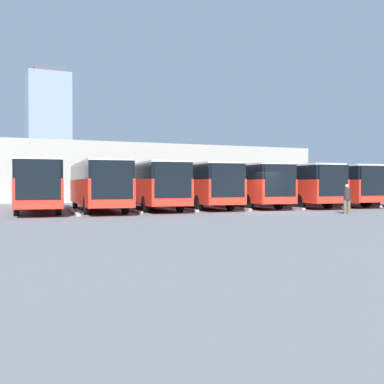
# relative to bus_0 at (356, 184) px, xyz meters

# --- Properties ---
(ground_plane) EXTENTS (600.00, 600.00, 0.00)m
(ground_plane) POSITION_rel_bus_0_xyz_m (12.97, 6.04, -1.76)
(ground_plane) COLOR slate
(bus_0) EXTENTS (3.63, 12.16, 3.13)m
(bus_0) POSITION_rel_bus_0_xyz_m (0.00, 0.00, 0.00)
(bus_0) COLOR red
(bus_0) RESTS_ON ground_plane
(curb_divider_0) EXTENTS (0.84, 6.27, 0.15)m
(curb_divider_0) POSITION_rel_bus_0_xyz_m (1.85, 1.77, -1.68)
(curb_divider_0) COLOR #9E9E99
(curb_divider_0) RESTS_ON ground_plane
(bus_1) EXTENTS (3.63, 12.16, 3.13)m
(bus_1) POSITION_rel_bus_0_xyz_m (3.71, 0.43, 0.00)
(bus_1) COLOR red
(bus_1) RESTS_ON ground_plane
(curb_divider_1) EXTENTS (0.84, 6.27, 0.15)m
(curb_divider_1) POSITION_rel_bus_0_xyz_m (5.56, 2.20, -1.68)
(curb_divider_1) COLOR #9E9E99
(curb_divider_1) RESTS_ON ground_plane
(bus_2) EXTENTS (3.63, 12.16, 3.13)m
(bus_2) POSITION_rel_bus_0_xyz_m (7.41, 0.61, 0.00)
(bus_2) COLOR red
(bus_2) RESTS_ON ground_plane
(curb_divider_2) EXTENTS (0.84, 6.27, 0.15)m
(curb_divider_2) POSITION_rel_bus_0_xyz_m (9.26, 2.38, -1.68)
(curb_divider_2) COLOR #9E9E99
(curb_divider_2) RESTS_ON ground_plane
(bus_3) EXTENTS (3.63, 12.16, 3.13)m
(bus_3) POSITION_rel_bus_0_xyz_m (11.12, -0.06, 0.00)
(bus_3) COLOR red
(bus_3) RESTS_ON ground_plane
(curb_divider_3) EXTENTS (0.84, 6.27, 0.15)m
(curb_divider_3) POSITION_rel_bus_0_xyz_m (12.97, 1.72, -1.68)
(curb_divider_3) COLOR #9E9E99
(curb_divider_3) RESTS_ON ground_plane
(bus_4) EXTENTS (3.63, 12.16, 3.13)m
(bus_4) POSITION_rel_bus_0_xyz_m (14.83, -0.19, 0.00)
(bus_4) COLOR red
(bus_4) RESTS_ON ground_plane
(curb_divider_4) EXTENTS (0.84, 6.27, 0.15)m
(curb_divider_4) POSITION_rel_bus_0_xyz_m (16.68, 1.58, -1.68)
(curb_divider_4) COLOR #9E9E99
(curb_divider_4) RESTS_ON ground_plane
(bus_5) EXTENTS (3.63, 12.16, 3.13)m
(bus_5) POSITION_rel_bus_0_xyz_m (18.53, 0.07, 0.00)
(bus_5) COLOR red
(bus_5) RESTS_ON ground_plane
(curb_divider_5) EXTENTS (0.84, 6.27, 0.15)m
(curb_divider_5) POSITION_rel_bus_0_xyz_m (20.38, 1.85, -1.68)
(curb_divider_5) COLOR #9E9E99
(curb_divider_5) RESTS_ON ground_plane
(bus_6) EXTENTS (3.63, 12.16, 3.13)m
(bus_6) POSITION_rel_bus_0_xyz_m (22.24, 0.68, 0.00)
(bus_6) COLOR red
(bus_6) RESTS_ON ground_plane
(curb_divider_6) EXTENTS (0.84, 6.27, 0.15)m
(curb_divider_6) POSITION_rel_bus_0_xyz_m (24.09, 2.45, -1.68)
(curb_divider_6) COLOR #9E9E99
(curb_divider_6) RESTS_ON ground_plane
(bus_7) EXTENTS (3.63, 12.16, 3.13)m
(bus_7) POSITION_rel_bus_0_xyz_m (25.94, 0.22, 0.00)
(bus_7) COLOR red
(bus_7) RESTS_ON ground_plane
(pedestrian) EXTENTS (0.51, 0.51, 1.74)m
(pedestrian) POSITION_rel_bus_0_xyz_m (9.69, 9.71, -0.82)
(pedestrian) COLOR brown
(pedestrian) RESTS_ON ground_plane
(station_building) EXTENTS (37.01, 13.97, 5.83)m
(station_building) POSITION_rel_bus_0_xyz_m (12.97, -19.23, 1.19)
(station_building) COLOR #A8A399
(station_building) RESTS_ON ground_plane
(office_tower) EXTENTS (18.78, 18.78, 54.37)m
(office_tower) POSITION_rel_bus_0_xyz_m (-0.35, -197.76, 24.83)
(office_tower) COLOR #7F8EA3
(office_tower) RESTS_ON ground_plane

